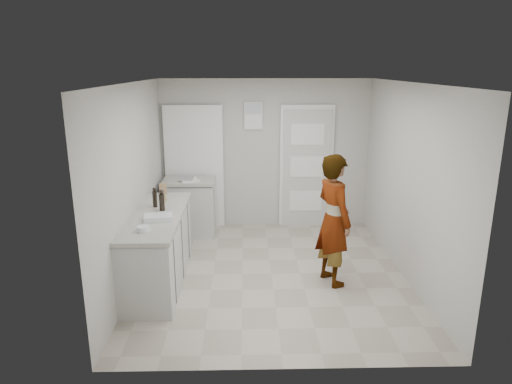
{
  "coord_description": "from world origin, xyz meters",
  "views": [
    {
      "loc": [
        -0.34,
        -5.6,
        2.7
      ],
      "look_at": [
        -0.19,
        0.4,
        1.03
      ],
      "focal_mm": 32.0,
      "sensor_mm": 36.0,
      "label": 1
    }
  ],
  "objects_px": {
    "baking_dish": "(158,218)",
    "person": "(333,220)",
    "cake_mix_box": "(163,189)",
    "oil_cruet_b": "(155,198)",
    "egg_bowl": "(143,229)",
    "oil_cruet_a": "(162,201)",
    "spice_jar": "(165,198)"
  },
  "relations": [
    {
      "from": "oil_cruet_a",
      "to": "baking_dish",
      "type": "xyz_separation_m",
      "value": [
        0.01,
        -0.36,
        -0.1
      ]
    },
    {
      "from": "person",
      "to": "cake_mix_box",
      "type": "xyz_separation_m",
      "value": [
        -2.27,
        0.94,
        0.17
      ]
    },
    {
      "from": "spice_jar",
      "to": "oil_cruet_a",
      "type": "xyz_separation_m",
      "value": [
        0.03,
        -0.43,
        0.09
      ]
    },
    {
      "from": "person",
      "to": "oil_cruet_a",
      "type": "relative_size",
      "value": 6.13
    },
    {
      "from": "oil_cruet_a",
      "to": "oil_cruet_b",
      "type": "xyz_separation_m",
      "value": [
        -0.12,
        0.15,
        -0.0
      ]
    },
    {
      "from": "cake_mix_box",
      "to": "oil_cruet_b",
      "type": "bearing_deg",
      "value": -96.35
    },
    {
      "from": "oil_cruet_a",
      "to": "baking_dish",
      "type": "height_order",
      "value": "oil_cruet_a"
    },
    {
      "from": "spice_jar",
      "to": "baking_dish",
      "type": "height_order",
      "value": "spice_jar"
    },
    {
      "from": "person",
      "to": "oil_cruet_a",
      "type": "height_order",
      "value": "person"
    },
    {
      "from": "cake_mix_box",
      "to": "egg_bowl",
      "type": "distance_m",
      "value": 1.52
    },
    {
      "from": "oil_cruet_b",
      "to": "egg_bowl",
      "type": "relative_size",
      "value": 1.81
    },
    {
      "from": "person",
      "to": "baking_dish",
      "type": "relative_size",
      "value": 4.69
    },
    {
      "from": "person",
      "to": "egg_bowl",
      "type": "height_order",
      "value": "person"
    },
    {
      "from": "cake_mix_box",
      "to": "person",
      "type": "bearing_deg",
      "value": -28.92
    },
    {
      "from": "person",
      "to": "oil_cruet_b",
      "type": "relative_size",
      "value": 6.39
    },
    {
      "from": "oil_cruet_b",
      "to": "egg_bowl",
      "type": "bearing_deg",
      "value": -87.65
    },
    {
      "from": "baking_dish",
      "to": "person",
      "type": "bearing_deg",
      "value": 4.88
    },
    {
      "from": "cake_mix_box",
      "to": "spice_jar",
      "type": "bearing_deg",
      "value": -82.31
    },
    {
      "from": "baking_dish",
      "to": "egg_bowl",
      "type": "bearing_deg",
      "value": -103.53
    },
    {
      "from": "egg_bowl",
      "to": "baking_dish",
      "type": "bearing_deg",
      "value": 76.47
    },
    {
      "from": "spice_jar",
      "to": "oil_cruet_b",
      "type": "relative_size",
      "value": 0.27
    },
    {
      "from": "spice_jar",
      "to": "egg_bowl",
      "type": "distance_m",
      "value": 1.18
    },
    {
      "from": "oil_cruet_b",
      "to": "baking_dish",
      "type": "distance_m",
      "value": 0.54
    },
    {
      "from": "spice_jar",
      "to": "oil_cruet_b",
      "type": "height_order",
      "value": "oil_cruet_b"
    },
    {
      "from": "person",
      "to": "cake_mix_box",
      "type": "height_order",
      "value": "person"
    },
    {
      "from": "person",
      "to": "cake_mix_box",
      "type": "relative_size",
      "value": 10.46
    },
    {
      "from": "cake_mix_box",
      "to": "egg_bowl",
      "type": "height_order",
      "value": "cake_mix_box"
    },
    {
      "from": "person",
      "to": "spice_jar",
      "type": "relative_size",
      "value": 23.6
    },
    {
      "from": "person",
      "to": "cake_mix_box",
      "type": "distance_m",
      "value": 2.47
    },
    {
      "from": "baking_dish",
      "to": "egg_bowl",
      "type": "height_order",
      "value": "baking_dish"
    },
    {
      "from": "person",
      "to": "baking_dish",
      "type": "height_order",
      "value": "person"
    },
    {
      "from": "spice_jar",
      "to": "egg_bowl",
      "type": "relative_size",
      "value": 0.49
    }
  ]
}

